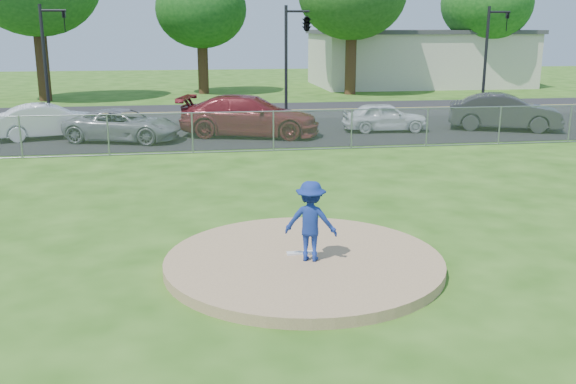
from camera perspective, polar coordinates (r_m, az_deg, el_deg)
The scene contains 17 objects.
ground at distance 22.11m, azimuth -3.18°, elevation 2.62°, with size 120.00×120.00×0.00m, color #265312.
pitchers_mound at distance 12.54m, azimuth 1.41°, elevation -6.25°, with size 5.40×5.40×0.20m, color #A07D57.
pitching_rubber at distance 12.68m, azimuth 1.25°, elevation -5.43°, with size 0.60×0.15×0.04m, color white.
chain_link_fence at distance 23.93m, azimuth -3.69°, elevation 5.35°, with size 40.00×0.06×1.50m, color gray.
parking_lot at distance 28.48m, azimuth -4.50°, elevation 5.28°, with size 50.00×8.00×0.01m, color black.
street at distance 35.89m, azimuth -5.43°, elevation 7.16°, with size 60.00×7.00×0.01m, color black.
commercial_building at distance 52.79m, azimuth 11.48°, elevation 11.62°, with size 16.40×9.40×4.30m.
traffic_signal_left at distance 34.21m, azimuth -20.48°, elevation 11.63°, with size 1.28×0.20×5.60m.
traffic_signal_center at distance 34.08m, azimuth 1.49°, elevation 14.60°, with size 1.42×2.48×5.60m.
traffic_signal_right at distance 37.32m, azimuth 17.54°, elevation 12.03°, with size 1.28×0.20×5.60m.
pitcher at distance 12.14m, azimuth 2.04°, elevation -2.60°, with size 1.00×0.57×1.55m, color navy.
traffic_cone at distance 27.81m, azimuth -16.86°, elevation 5.18°, with size 0.34×0.34×0.66m, color #FF660D.
parked_car_white at distance 28.67m, azimuth -20.44°, elevation 5.93°, with size 1.51×4.33×1.43m, color white.
parked_car_gray at distance 27.04m, azimuth -14.41°, elevation 5.78°, with size 2.15×4.66×1.29m, color gray.
parked_car_darkred at distance 27.44m, azimuth -3.44°, elevation 6.77°, with size 2.40×5.91×1.71m, color maroon.
parked_car_pearl at distance 29.04m, azimuth 8.61°, elevation 6.63°, with size 1.51×3.75×1.28m, color silver.
parked_car_charcoal at distance 30.68m, azimuth 18.70°, elevation 6.75°, with size 1.70×4.88×1.61m, color #2A2B2D.
Camera 1 is at (-2.10, -11.54, 4.54)m, focal length 40.00 mm.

